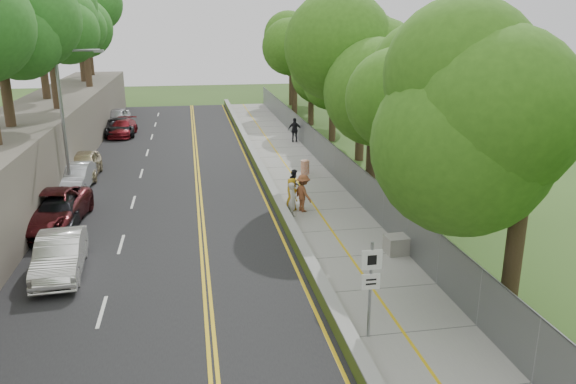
{
  "coord_description": "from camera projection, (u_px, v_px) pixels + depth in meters",
  "views": [
    {
      "loc": [
        -4.0,
        -17.49,
        9.28
      ],
      "look_at": [
        0.5,
        8.0,
        1.4
      ],
      "focal_mm": 35.0,
      "sensor_mm": 36.0,
      "label": 1
    }
  ],
  "objects": [
    {
      "name": "signpost",
      "position": [
        371.0,
        279.0,
        16.61
      ],
      "size": [
        0.62,
        0.09,
        3.1
      ],
      "color": "gray",
      "rests_on": "sidewalk"
    },
    {
      "name": "construction_barrel",
      "position": [
        305.0,
        167.0,
        35.27
      ],
      "size": [
        0.54,
        0.54,
        0.88
      ],
      "primitive_type": "cylinder",
      "color": "#C83707",
      "rests_on": "sidewalk"
    },
    {
      "name": "painter_1",
      "position": [
        292.0,
        200.0,
        27.39
      ],
      "size": [
        0.63,
        0.75,
        1.76
      ],
      "primitive_type": "imported",
      "rotation": [
        0.0,
        0.0,
        1.19
      ],
      "color": "beige",
      "rests_on": "sidewalk"
    },
    {
      "name": "car_1",
      "position": [
        60.0,
        255.0,
        21.27
      ],
      "size": [
        1.92,
        4.7,
        1.52
      ],
      "primitive_type": "imported",
      "rotation": [
        0.0,
        0.0,
        0.07
      ],
      "color": "white",
      "rests_on": "road"
    },
    {
      "name": "person_far",
      "position": [
        295.0,
        130.0,
        44.59
      ],
      "size": [
        1.2,
        0.68,
        1.92
      ],
      "primitive_type": "imported",
      "rotation": [
        0.0,
        0.0,
        2.94
      ],
      "color": "black",
      "rests_on": "sidewalk"
    },
    {
      "name": "painter_2",
      "position": [
        294.0,
        183.0,
        30.55
      ],
      "size": [
        0.84,
        0.93,
        1.56
      ],
      "primitive_type": "imported",
      "rotation": [
        0.0,
        0.0,
        1.18
      ],
      "color": "black",
      "rests_on": "sidewalk"
    },
    {
      "name": "trees_fenceside",
      "position": [
        376.0,
        62.0,
        33.1
      ],
      "size": [
        7.0,
        66.0,
        14.0
      ],
      "primitive_type": null,
      "color": "#3F7A1D",
      "rests_on": "ground"
    },
    {
      "name": "car_4",
      "position": [
        83.0,
        165.0,
        34.52
      ],
      "size": [
        1.94,
        4.68,
        1.59
      ],
      "primitive_type": "imported",
      "rotation": [
        0.0,
        0.0,
        0.02
      ],
      "color": "tan",
      "rests_on": "road"
    },
    {
      "name": "streetlight",
      "position": [
        67.0,
        112.0,
        29.95
      ],
      "size": [
        2.52,
        0.22,
        8.0
      ],
      "color": "gray",
      "rests_on": "ground"
    },
    {
      "name": "painter_3",
      "position": [
        303.0,
        193.0,
        28.24
      ],
      "size": [
        1.11,
        1.41,
        1.91
      ],
      "primitive_type": "imported",
      "rotation": [
        0.0,
        0.0,
        1.94
      ],
      "color": "brown",
      "rests_on": "sidewalk"
    },
    {
      "name": "ground",
      "position": [
        313.0,
        295.0,
        19.84
      ],
      "size": [
        140.0,
        140.0,
        0.0
      ],
      "primitive_type": "plane",
      "color": "#33511E",
      "rests_on": "ground"
    },
    {
      "name": "sidewalk",
      "position": [
        301.0,
        179.0,
        34.39
      ],
      "size": [
        4.2,
        66.0,
        0.05
      ],
      "primitive_type": "cube",
      "color": "gray",
      "rests_on": "ground"
    },
    {
      "name": "jersey_barrier",
      "position": [
        264.0,
        176.0,
        33.93
      ],
      "size": [
        0.42,
        66.0,
        0.6
      ],
      "primitive_type": "cube",
      "color": "#A2DE31",
      "rests_on": "ground"
    },
    {
      "name": "chainlink_fence",
      "position": [
        335.0,
        162.0,
        34.46
      ],
      "size": [
        0.04,
        66.0,
        2.0
      ],
      "primitive_type": "cube",
      "color": "slate",
      "rests_on": "ground"
    },
    {
      "name": "concrete_block",
      "position": [
        399.0,
        244.0,
        23.26
      ],
      "size": [
        1.16,
        0.89,
        0.75
      ],
      "primitive_type": "cube",
      "rotation": [
        0.0,
        0.0,
        0.05
      ],
      "color": "gray",
      "rests_on": "sidewalk"
    },
    {
      "name": "car_6",
      "position": [
        120.0,
        127.0,
        47.46
      ],
      "size": [
        2.78,
        5.24,
        1.4
      ],
      "primitive_type": "imported",
      "rotation": [
        0.0,
        0.0,
        0.09
      ],
      "color": "black",
      "rests_on": "road"
    },
    {
      "name": "car_5",
      "position": [
        75.0,
        178.0,
        31.76
      ],
      "size": [
        1.75,
        4.67,
        1.52
      ],
      "primitive_type": "imported",
      "rotation": [
        0.0,
        0.0,
        -0.03
      ],
      "color": "silver",
      "rests_on": "road"
    },
    {
      "name": "car_3",
      "position": [
        57.0,
        216.0,
        25.66
      ],
      "size": [
        2.31,
        5.01,
        1.42
      ],
      "primitive_type": "imported",
      "rotation": [
        0.0,
        0.0,
        0.07
      ],
      "color": "black",
      "rests_on": "road"
    },
    {
      "name": "painter_0",
      "position": [
        291.0,
        194.0,
        28.5
      ],
      "size": [
        0.76,
        0.94,
        1.67
      ],
      "primitive_type": "imported",
      "rotation": [
        0.0,
        0.0,
        1.89
      ],
      "color": "#B98A16",
      "rests_on": "sidewalk"
    },
    {
      "name": "car_7",
      "position": [
        123.0,
        128.0,
        47.13
      ],
      "size": [
        2.33,
        4.8,
        1.34
      ],
      "primitive_type": "imported",
      "rotation": [
        0.0,
        0.0,
        -0.1
      ],
      "color": "maroon",
      "rests_on": "road"
    },
    {
      "name": "car_2",
      "position": [
        51.0,
        210.0,
        26.15
      ],
      "size": [
        3.16,
        6.14,
        1.66
      ],
      "primitive_type": "imported",
      "rotation": [
        0.0,
        0.0,
        -0.07
      ],
      "color": "#4C1518",
      "rests_on": "road"
    },
    {
      "name": "rock_embankment",
      "position": [
        18.0,
        158.0,
        31.15
      ],
      "size": [
        5.0,
        66.0,
        4.0
      ],
      "primitive_type": "cube",
      "color": "#595147",
      "rests_on": "ground"
    },
    {
      "name": "car_8",
      "position": [
        116.0,
        118.0,
        51.07
      ],
      "size": [
        2.48,
        5.09,
        1.67
      ],
      "primitive_type": "imported",
      "rotation": [
        0.0,
        0.0,
        -0.1
      ],
      "color": "#B3B2B7",
      "rests_on": "road"
    },
    {
      "name": "road",
      "position": [
        169.0,
        185.0,
        33.07
      ],
      "size": [
        11.2,
        66.0,
        0.04
      ],
      "primitive_type": "cube",
      "color": "black",
      "rests_on": "ground"
    }
  ]
}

